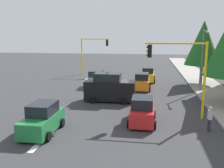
{
  "coord_description": "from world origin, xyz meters",
  "views": [
    {
      "loc": [
        25.25,
        3.38,
        6.35
      ],
      "look_at": [
        -0.61,
        -0.54,
        1.2
      ],
      "focal_mm": 40.01,
      "sensor_mm": 36.0,
      "label": 1
    }
  ],
  "objects_px": {
    "car_green": "(42,119)",
    "car_red": "(142,111)",
    "tree_roadside_mid": "(203,43)",
    "traffic_signal_far_right": "(93,49)",
    "street_lamp_curbside": "(203,53)",
    "delivery_van_black": "(110,88)",
    "pedestrian_crossing": "(210,118)",
    "car_yellow": "(148,75)",
    "car_white": "(96,79)",
    "traffic_signal_near_left": "(181,65)",
    "car_orange": "(142,82)"
  },
  "relations": [
    {
      "from": "traffic_signal_far_right",
      "to": "tree_roadside_mid",
      "type": "bearing_deg",
      "value": 69.12
    },
    {
      "from": "traffic_signal_near_left",
      "to": "car_white",
      "type": "distance_m",
      "value": 14.49
    },
    {
      "from": "car_white",
      "to": "pedestrian_crossing",
      "type": "xyz_separation_m",
      "value": [
        13.52,
        10.69,
        0.01
      ]
    },
    {
      "from": "traffic_signal_far_right",
      "to": "pedestrian_crossing",
      "type": "distance_m",
      "value": 26.38
    },
    {
      "from": "car_orange",
      "to": "car_white",
      "type": "relative_size",
      "value": 0.92
    },
    {
      "from": "pedestrian_crossing",
      "to": "delivery_van_black",
      "type": "bearing_deg",
      "value": -130.31
    },
    {
      "from": "tree_roadside_mid",
      "to": "delivery_van_black",
      "type": "relative_size",
      "value": 1.7
    },
    {
      "from": "car_yellow",
      "to": "car_red",
      "type": "height_order",
      "value": "same"
    },
    {
      "from": "car_green",
      "to": "car_red",
      "type": "bearing_deg",
      "value": 113.5
    },
    {
      "from": "street_lamp_curbside",
      "to": "car_red",
      "type": "xyz_separation_m",
      "value": [
        11.3,
        -6.26,
        -3.45
      ]
    },
    {
      "from": "car_yellow",
      "to": "car_white",
      "type": "xyz_separation_m",
      "value": [
        4.32,
        -6.43,
        0.0
      ]
    },
    {
      "from": "traffic_signal_near_left",
      "to": "car_white",
      "type": "bearing_deg",
      "value": -140.51
    },
    {
      "from": "traffic_signal_near_left",
      "to": "tree_roadside_mid",
      "type": "xyz_separation_m",
      "value": [
        -14.0,
        4.27,
        1.2
      ]
    },
    {
      "from": "traffic_signal_near_left",
      "to": "car_red",
      "type": "distance_m",
      "value": 4.61
    },
    {
      "from": "car_yellow",
      "to": "car_white",
      "type": "relative_size",
      "value": 0.97
    },
    {
      "from": "delivery_van_black",
      "to": "car_green",
      "type": "relative_size",
      "value": 1.21
    },
    {
      "from": "pedestrian_crossing",
      "to": "car_orange",
      "type": "bearing_deg",
      "value": -158.57
    },
    {
      "from": "traffic_signal_near_left",
      "to": "delivery_van_black",
      "type": "distance_m",
      "value": 7.84
    },
    {
      "from": "delivery_van_black",
      "to": "car_white",
      "type": "xyz_separation_m",
      "value": [
        -6.9,
        -2.88,
        -0.39
      ]
    },
    {
      "from": "traffic_signal_far_right",
      "to": "car_red",
      "type": "xyz_separation_m",
      "value": [
        21.69,
        8.67,
        -3.24
      ]
    },
    {
      "from": "car_green",
      "to": "car_red",
      "type": "xyz_separation_m",
      "value": [
        -2.8,
        6.44,
        -0.0
      ]
    },
    {
      "from": "delivery_van_black",
      "to": "pedestrian_crossing",
      "type": "xyz_separation_m",
      "value": [
        6.63,
        7.81,
        -0.37
      ]
    },
    {
      "from": "traffic_signal_far_right",
      "to": "car_green",
      "type": "bearing_deg",
      "value": 5.21
    },
    {
      "from": "car_yellow",
      "to": "car_white",
      "type": "bearing_deg",
      "value": -56.12
    },
    {
      "from": "delivery_van_black",
      "to": "car_red",
      "type": "bearing_deg",
      "value": 30.23
    },
    {
      "from": "delivery_van_black",
      "to": "car_orange",
      "type": "height_order",
      "value": "delivery_van_black"
    },
    {
      "from": "street_lamp_curbside",
      "to": "traffic_signal_far_right",
      "type": "bearing_deg",
      "value": -124.84
    },
    {
      "from": "street_lamp_curbside",
      "to": "car_orange",
      "type": "height_order",
      "value": "street_lamp_curbside"
    },
    {
      "from": "tree_roadside_mid",
      "to": "delivery_van_black",
      "type": "height_order",
      "value": "tree_roadside_mid"
    },
    {
      "from": "traffic_signal_near_left",
      "to": "street_lamp_curbside",
      "type": "distance_m",
      "value": 10.22
    },
    {
      "from": "car_red",
      "to": "pedestrian_crossing",
      "type": "bearing_deg",
      "value": 78.21
    },
    {
      "from": "car_yellow",
      "to": "pedestrian_crossing",
      "type": "distance_m",
      "value": 18.34
    },
    {
      "from": "car_white",
      "to": "car_red",
      "type": "relative_size",
      "value": 1.07
    },
    {
      "from": "car_green",
      "to": "car_orange",
      "type": "xyz_separation_m",
      "value": [
        -14.35,
        6.03,
        -0.0
      ]
    },
    {
      "from": "delivery_van_black",
      "to": "car_green",
      "type": "bearing_deg",
      "value": -20.19
    },
    {
      "from": "traffic_signal_far_right",
      "to": "car_red",
      "type": "height_order",
      "value": "traffic_signal_far_right"
    },
    {
      "from": "car_green",
      "to": "pedestrian_crossing",
      "type": "xyz_separation_m",
      "value": [
        -1.86,
        10.93,
        0.01
      ]
    },
    {
      "from": "tree_roadside_mid",
      "to": "delivery_van_black",
      "type": "distance_m",
      "value": 14.97
    },
    {
      "from": "car_green",
      "to": "traffic_signal_far_right",
      "type": "bearing_deg",
      "value": -174.79
    },
    {
      "from": "traffic_signal_far_right",
      "to": "tree_roadside_mid",
      "type": "height_order",
      "value": "tree_roadside_mid"
    },
    {
      "from": "street_lamp_curbside",
      "to": "tree_roadside_mid",
      "type": "bearing_deg",
      "value": 169.67
    },
    {
      "from": "car_green",
      "to": "car_red",
      "type": "distance_m",
      "value": 7.02
    },
    {
      "from": "tree_roadside_mid",
      "to": "car_green",
      "type": "xyz_separation_m",
      "value": [
        18.49,
        -13.49,
        -4.46
      ]
    },
    {
      "from": "car_green",
      "to": "street_lamp_curbside",
      "type": "bearing_deg",
      "value": 138.01
    },
    {
      "from": "pedestrian_crossing",
      "to": "street_lamp_curbside",
      "type": "bearing_deg",
      "value": 171.82
    },
    {
      "from": "car_green",
      "to": "car_yellow",
      "type": "relative_size",
      "value": 1.02
    },
    {
      "from": "car_orange",
      "to": "car_white",
      "type": "distance_m",
      "value": 5.88
    },
    {
      "from": "delivery_van_black",
      "to": "pedestrian_crossing",
      "type": "distance_m",
      "value": 10.25
    },
    {
      "from": "car_yellow",
      "to": "car_orange",
      "type": "relative_size",
      "value": 1.05
    },
    {
      "from": "traffic_signal_near_left",
      "to": "car_red",
      "type": "relative_size",
      "value": 1.58
    }
  ]
}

